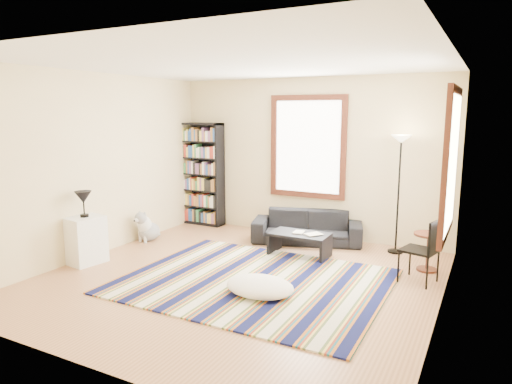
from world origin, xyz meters
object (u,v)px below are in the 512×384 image
at_px(bookshelf, 201,174).
at_px(folding_chair, 419,250).
at_px(white_cabinet, 86,240).
at_px(floor_cushion, 260,286).
at_px(floor_lamp, 398,195).
at_px(coffee_table, 300,244).
at_px(sofa, 307,227).
at_px(side_table, 428,252).
at_px(dog, 149,226).

height_order(bookshelf, folding_chair, bookshelf).
bearing_deg(white_cabinet, floor_cushion, 10.96).
bearing_deg(white_cabinet, floor_lamp, 42.40).
distance_m(floor_lamp, white_cabinet, 4.78).
distance_m(coffee_table, floor_lamp, 1.72).
relative_size(sofa, side_table, 3.40).
height_order(floor_lamp, side_table, floor_lamp).
xyz_separation_m(folding_chair, white_cabinet, (-4.45, -1.46, -0.08)).
height_order(floor_cushion, side_table, side_table).
height_order(coffee_table, white_cabinet, white_cabinet).
relative_size(floor_cushion, white_cabinet, 1.24).
relative_size(bookshelf, floor_lamp, 1.08).
height_order(coffee_table, floor_cushion, coffee_table).
relative_size(side_table, dog, 1.02).
xyz_separation_m(bookshelf, coffee_table, (2.51, -1.03, -0.82)).
bearing_deg(floor_cushion, folding_chair, 39.31).
height_order(floor_lamp, white_cabinet, floor_lamp).
bearing_deg(bookshelf, coffee_table, -22.27).
bearing_deg(side_table, dog, -172.29).
xyz_separation_m(sofa, bookshelf, (-2.34, 0.27, 0.73)).
distance_m(sofa, white_cabinet, 3.55).
bearing_deg(sofa, side_table, -32.65).
bearing_deg(side_table, floor_cushion, -132.25).
bearing_deg(side_table, white_cabinet, -156.27).
relative_size(sofa, dog, 3.48).
bearing_deg(bookshelf, floor_cushion, -45.29).
xyz_separation_m(sofa, floor_cushion, (0.33, -2.42, -0.16)).
xyz_separation_m(white_cabinet, dog, (0.01, 1.37, -0.09)).
relative_size(coffee_table, side_table, 1.67).
bearing_deg(dog, bookshelf, 89.66).
bearing_deg(sofa, coffee_table, -94.28).
bearing_deg(white_cabinet, coffee_table, 42.49).
bearing_deg(folding_chair, floor_lamp, 127.69).
height_order(sofa, floor_cushion, sofa).
xyz_separation_m(sofa, side_table, (2.02, -0.56, 0.00)).
xyz_separation_m(bookshelf, floor_lamp, (3.80, -0.17, -0.07)).
xyz_separation_m(coffee_table, side_table, (1.85, 0.20, 0.09)).
relative_size(sofa, coffee_table, 2.04).
bearing_deg(folding_chair, floor_cushion, -126.19).
height_order(sofa, bookshelf, bookshelf).
distance_m(coffee_table, floor_cushion, 1.67).
xyz_separation_m(bookshelf, floor_cushion, (2.67, -2.69, -0.89)).
distance_m(sofa, folding_chair, 2.25).
xyz_separation_m(coffee_table, floor_lamp, (1.29, 0.86, 0.75)).
bearing_deg(floor_cushion, dog, 155.88).
bearing_deg(floor_cushion, white_cabinet, -177.65).
height_order(sofa, folding_chair, folding_chair).
relative_size(floor_lamp, white_cabinet, 2.66).
bearing_deg(side_table, bookshelf, 169.20).
height_order(floor_cushion, folding_chair, folding_chair).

